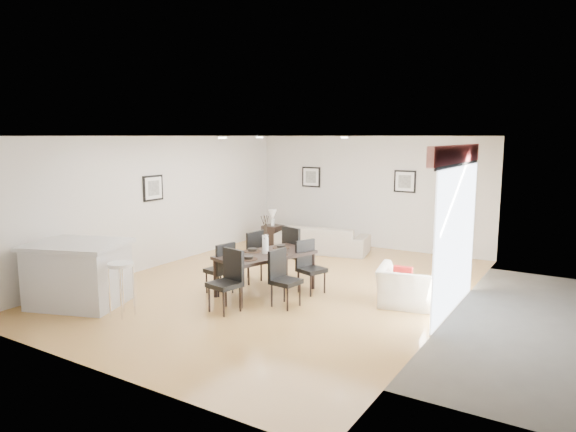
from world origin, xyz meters
The scene contains 26 objects.
ground centered at (0.00, 0.00, 0.00)m, with size 8.00×8.00×0.00m, color tan.
wall_back centered at (0.00, 4.00, 1.35)m, with size 6.00×0.04×2.70m, color beige.
wall_front centered at (0.00, -4.00, 1.35)m, with size 6.00×0.04×2.70m, color beige.
wall_left centered at (-3.00, 0.00, 1.35)m, with size 0.04×8.00×2.70m, color beige.
wall_right centered at (3.00, 0.00, 1.35)m, with size 0.04×8.00×2.70m, color beige.
ceiling centered at (0.00, 0.00, 2.70)m, with size 6.00×8.00×0.02m, color white.
sofa centered at (-0.66, 2.83, 0.31)m, with size 2.13×0.83×0.62m, color gray.
armchair centered at (2.34, 0.13, 0.32)m, with size 0.98×0.86×0.64m, color beige.
dining_table centered at (-0.02, -0.50, 0.63)m, with size 1.31×1.87×0.71m.
dining_chair_wnear centered at (-0.62, -0.93, 0.50)m, with size 0.47×0.47×0.90m.
dining_chair_wfar centered at (-0.61, -0.08, 0.55)m, with size 0.49×0.49×0.98m.
dining_chair_enear centered at (0.58, -0.91, 0.51)m, with size 0.45×0.45×0.91m.
dining_chair_efar centered at (0.59, -0.05, 0.51)m, with size 0.52×0.52×0.91m.
dining_chair_head centered at (0.00, -1.54, 0.54)m, with size 0.51×0.51×0.97m.
dining_chair_foot centered at (-0.04, 0.55, 0.56)m, with size 0.56×0.56×1.01m.
vase centered at (-0.02, -0.50, 0.98)m, with size 0.86×1.32×0.67m.
coffee_table centered at (-1.83, 3.45, 0.18)m, with size 0.89×0.54×0.36m, color black.
side_table centered at (-1.93, 2.66, 0.27)m, with size 0.41×0.41×0.55m, color black.
table_lamp centered at (-1.93, 2.66, 0.79)m, with size 0.20×0.20×0.38m.
cushion centered at (2.25, 0.04, 0.51)m, with size 0.30×0.09×0.30m, color #A91915.
kitchen_island centered at (-2.23, -2.59, 0.52)m, with size 1.76×1.55×1.03m.
bar_stool centered at (-1.22, -2.59, 0.71)m, with size 0.38×0.38×0.83m.
framed_print_back_left centered at (-1.60, 3.97, 1.65)m, with size 0.52×0.04×0.52m.
framed_print_back_right centered at (0.90, 3.97, 1.65)m, with size 0.52×0.04×0.52m.
framed_print_left_wall centered at (-2.97, -0.20, 1.65)m, with size 0.04×0.52×0.52m.
sliding_door centered at (2.96, 0.30, 1.66)m, with size 0.12×2.70×2.57m.
Camera 1 is at (4.82, -7.62, 2.70)m, focal length 32.00 mm.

